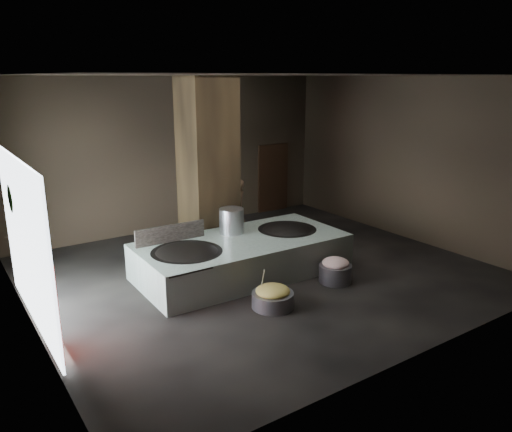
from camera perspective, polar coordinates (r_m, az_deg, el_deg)
floor at (r=11.94m, az=0.47°, el=-6.61°), size 10.00×9.00×0.10m
ceiling at (r=11.05m, az=0.52°, el=16.05°), size 10.00×9.00×0.10m
back_wall at (r=15.18m, az=-9.37°, el=7.01°), size 10.00×0.10×4.50m
front_wall at (r=8.06m, az=19.18°, el=-1.22°), size 10.00×0.10×4.50m
left_wall at (r=9.44m, az=-25.64°, el=0.49°), size 0.10×9.00×4.50m
right_wall at (r=14.69m, az=17.03°, el=6.26°), size 0.10×9.00×4.50m
pillar at (r=12.71m, az=-5.52°, el=5.50°), size 1.20×1.20×4.50m
hearth_platform at (r=11.70m, az=-1.57°, el=-4.62°), size 4.86×2.38×0.84m
platform_cap at (r=11.57m, az=-1.59°, el=-2.78°), size 4.72×2.27×0.03m
wok_left at (r=10.89m, az=-7.91°, el=-4.50°), size 1.52×1.52×0.42m
wok_left_rim at (r=10.86m, az=-7.92°, el=-4.15°), size 1.55×1.55×0.05m
wok_right at (r=12.37m, az=3.57°, el=-1.90°), size 1.42×1.42×0.40m
wok_right_rim at (r=12.35m, az=3.57°, el=-1.59°), size 1.45×1.45×0.05m
stock_pot at (r=11.95m, az=-2.82°, el=-0.61°), size 0.59×0.59×0.63m
splash_guard at (r=11.48m, az=-9.74°, el=-2.02°), size 1.68×0.09×0.42m
cook at (r=14.08m, az=-2.17°, el=0.77°), size 0.74×0.63×1.73m
veg_basin at (r=10.14m, az=1.92°, el=-9.55°), size 0.88×0.88×0.31m
veg_fill at (r=10.06m, az=1.93°, el=-8.54°), size 0.69×0.69×0.21m
ladle at (r=10.01m, az=0.73°, el=-7.41°), size 0.15×0.32×0.60m
meat_basin at (r=11.44m, az=9.04°, el=-6.48°), size 0.76×0.76×0.40m
meat_fill at (r=11.35m, az=9.09°, el=-5.31°), size 0.61×0.61×0.23m
doorway_near at (r=15.83m, az=-5.10°, el=3.27°), size 1.18×0.08×2.38m
doorway_near_glow at (r=16.06m, az=-4.82°, el=3.27°), size 0.85×0.04×2.02m
doorway_far at (r=17.10m, az=1.96°, el=4.24°), size 1.18×0.08×2.38m
doorway_far_glow at (r=17.03m, az=1.40°, el=4.03°), size 0.80×0.04×1.88m
left_opening at (r=9.82m, az=-24.81°, el=-2.84°), size 0.04×4.20×3.10m
pavilion_sliver at (r=8.88m, az=-22.33°, el=-9.64°), size 0.05×0.90×1.70m
tree_silhouette at (r=10.74m, az=-25.67°, el=1.88°), size 0.28×1.10×1.10m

